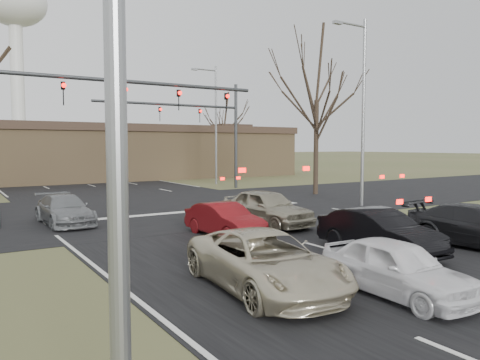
# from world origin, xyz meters

# --- Properties ---
(ground) EXTENTS (360.00, 360.00, 0.00)m
(ground) POSITION_xyz_m (0.00, 0.00, 0.00)
(ground) COLOR #4B552D
(ground) RESTS_ON ground
(road_main) EXTENTS (14.00, 300.00, 0.02)m
(road_main) POSITION_xyz_m (0.00, 60.00, 0.01)
(road_main) COLOR black
(road_main) RESTS_ON ground
(road_cross) EXTENTS (200.00, 14.00, 0.02)m
(road_cross) POSITION_xyz_m (0.00, 15.00, 0.01)
(road_cross) COLOR black
(road_cross) RESTS_ON ground
(building) EXTENTS (42.40, 10.40, 5.30)m
(building) POSITION_xyz_m (2.00, 38.00, 2.67)
(building) COLOR #90734D
(building) RESTS_ON ground
(water_tower) EXTENTS (15.00, 15.00, 44.50)m
(water_tower) POSITION_xyz_m (6.00, 120.00, 35.47)
(water_tower) COLOR silver
(water_tower) RESTS_ON ground
(mast_arm_near) EXTENTS (12.12, 0.24, 8.00)m
(mast_arm_near) POSITION_xyz_m (-5.23, 13.00, 5.07)
(mast_arm_near) COLOR #383A3D
(mast_arm_near) RESTS_ON ground
(mast_arm_far) EXTENTS (11.12, 0.24, 8.00)m
(mast_arm_far) POSITION_xyz_m (6.18, 23.00, 5.02)
(mast_arm_far) COLOR #383A3D
(mast_arm_far) RESTS_ON ground
(streetlight_right_near) EXTENTS (2.34, 0.25, 10.00)m
(streetlight_right_near) POSITION_xyz_m (8.82, 10.00, 5.59)
(streetlight_right_near) COLOR gray
(streetlight_right_near) RESTS_ON ground
(streetlight_right_far) EXTENTS (2.34, 0.25, 10.00)m
(streetlight_right_far) POSITION_xyz_m (9.32, 27.00, 5.59)
(streetlight_right_far) COLOR gray
(streetlight_right_far) RESTS_ON ground
(tree_right_near) EXTENTS (6.90, 6.90, 11.50)m
(tree_right_near) POSITION_xyz_m (11.00, 16.00, 8.90)
(tree_right_near) COLOR black
(tree_right_near) RESTS_ON ground
(tree_right_far) EXTENTS (5.40, 5.40, 9.00)m
(tree_right_far) POSITION_xyz_m (15.00, 35.00, 6.96)
(tree_right_far) COLOR black
(tree_right_far) RESTS_ON ground
(car_silver_suv) EXTENTS (2.67, 5.00, 1.34)m
(car_silver_suv) POSITION_xyz_m (-4.11, 0.73, 0.67)
(car_silver_suv) COLOR beige
(car_silver_suv) RESTS_ON ground
(car_white_sedan) EXTENTS (1.61, 3.77, 1.27)m
(car_white_sedan) POSITION_xyz_m (-1.91, -1.18, 0.63)
(car_white_sedan) COLOR white
(car_white_sedan) RESTS_ON ground
(car_black_hatch) EXTENTS (1.58, 4.19, 1.37)m
(car_black_hatch) POSITION_xyz_m (0.90, 1.76, 0.68)
(car_black_hatch) COLOR black
(car_black_hatch) RESTS_ON ground
(car_charcoal_sedan) EXTENTS (2.46, 4.94, 1.38)m
(car_charcoal_sedan) POSITION_xyz_m (4.35, 0.59, 0.69)
(car_charcoal_sedan) COLOR black
(car_charcoal_sedan) RESTS_ON ground
(car_grey_ahead) EXTENTS (1.92, 4.36, 1.24)m
(car_grey_ahead) POSITION_xyz_m (-6.02, 12.50, 0.62)
(car_grey_ahead) COLOR slate
(car_grey_ahead) RESTS_ON ground
(car_red_ahead) EXTENTS (1.52, 3.77, 1.22)m
(car_red_ahead) POSITION_xyz_m (-1.67, 6.67, 0.61)
(car_red_ahead) COLOR maroon
(car_red_ahead) RESTS_ON ground
(car_silver_ahead) EXTENTS (2.19, 4.58, 1.51)m
(car_silver_ahead) POSITION_xyz_m (0.97, 7.71, 0.75)
(car_silver_ahead) COLOR #9D977F
(car_silver_ahead) RESTS_ON ground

